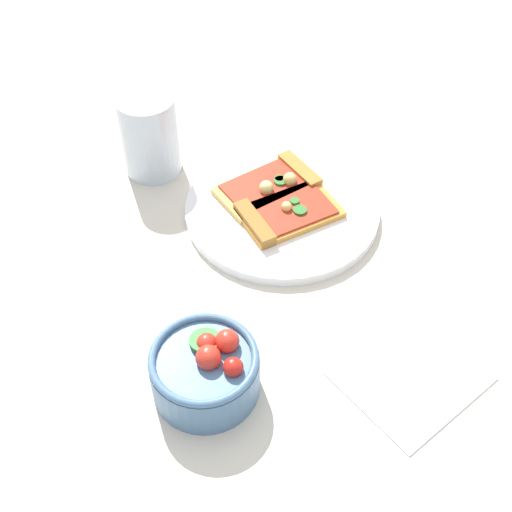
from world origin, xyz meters
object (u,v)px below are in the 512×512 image
Objects in this scene: plate at (280,207)px; paper_napkin at (410,375)px; pizza_slice_near at (283,214)px; pizza_slice_far at (273,184)px; soda_glass at (150,137)px; salad_bowl at (206,370)px.

plate is 0.29m from paper_napkin.
pizza_slice_near reaches higher than plate.
soda_glass is (0.14, 0.11, 0.03)m from pizza_slice_far.
pizza_slice_far is at bearing -46.46° from salad_bowl.
plate is at bearing -49.62° from salad_bowl.
pizza_slice_near is 0.06m from pizza_slice_far.
plate is at bearing 162.78° from pizza_slice_far.
salad_bowl is 0.97× the size of soda_glass.
salad_bowl is at bearing 130.38° from plate.
soda_glass reaches higher than pizza_slice_far.
pizza_slice_far is at bearing -6.08° from paper_napkin.
pizza_slice_near is at bearing -155.23° from soda_glass.
salad_bowl is (-0.18, 0.21, 0.02)m from plate.
pizza_slice_far reaches higher than paper_napkin.
salad_bowl is at bearing 133.54° from pizza_slice_far.
plate is 0.28m from salad_bowl.
plate is 1.93× the size of pizza_slice_far.
pizza_slice_far is 0.32m from paper_napkin.
pizza_slice_near reaches higher than paper_napkin.
pizza_slice_near is 0.26m from paper_napkin.
pizza_slice_far is 0.94× the size of paper_napkin.
paper_napkin is (-0.45, -0.08, -0.05)m from soda_glass.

